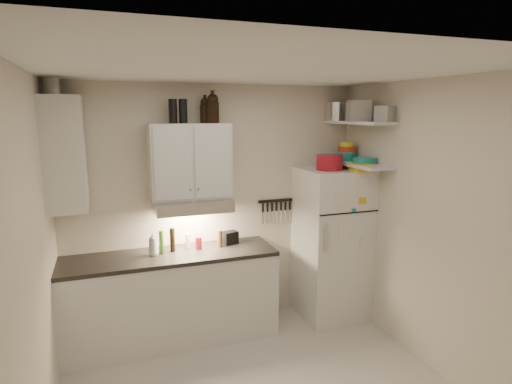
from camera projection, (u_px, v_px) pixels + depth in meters
name	position (u px, v px, depth m)	size (l,w,h in m)	color
ceiling	(266.00, 69.00, 3.01)	(3.20, 3.00, 0.02)	white
back_wall	(215.00, 206.00, 4.65)	(3.20, 0.02, 2.60)	beige
left_wall	(29.00, 273.00, 2.72)	(0.02, 3.00, 2.60)	beige
right_wall	(435.00, 228.00, 3.79)	(0.02, 3.00, 2.60)	beige
base_cabinet	(172.00, 299.00, 4.34)	(2.10, 0.60, 0.88)	silver
countertop	(170.00, 256.00, 4.25)	(2.10, 0.62, 0.04)	black
upper_cabinet	(190.00, 161.00, 4.29)	(0.80, 0.33, 0.75)	silver
side_cabinet	(65.00, 153.00, 3.77)	(0.33, 0.55, 1.00)	silver
range_hood	(192.00, 205.00, 4.31)	(0.76, 0.46, 0.12)	silver
fridge	(332.00, 243.00, 4.82)	(0.70, 0.68, 1.70)	white
shelf_hi	(359.00, 123.00, 4.52)	(0.30, 0.95, 0.03)	silver
shelf_lo	(357.00, 164.00, 4.60)	(0.30, 0.95, 0.03)	silver
knife_strip	(276.00, 201.00, 4.85)	(0.42, 0.02, 0.03)	black
dutch_oven	(330.00, 162.00, 4.55)	(0.28, 0.28, 0.16)	maroon
book_stack	(361.00, 167.00, 4.48)	(0.19, 0.24, 0.08)	yellow
spice_jar	(336.00, 165.00, 4.64)	(0.05, 0.05, 0.09)	silver
stock_pot	(338.00, 112.00, 4.82)	(0.28, 0.28, 0.20)	silver
tin_a	(359.00, 111.00, 4.38)	(0.21, 0.19, 0.21)	#AAAAAD
tin_b	(385.00, 114.00, 4.17)	(0.15, 0.15, 0.15)	#AAAAAD
bowl_teal	(345.00, 156.00, 4.82)	(0.25, 0.25, 0.10)	teal
bowl_orange	(347.00, 149.00, 4.78)	(0.20, 0.20, 0.06)	red
bowl_yellow	(347.00, 144.00, 4.77)	(0.15, 0.15, 0.05)	gold
plates	(365.00, 160.00, 4.53)	(0.25, 0.25, 0.06)	teal
growler_a	(205.00, 110.00, 4.31)	(0.11, 0.11, 0.26)	black
growler_b	(213.00, 108.00, 4.25)	(0.13, 0.13, 0.30)	black
thermos_a	(183.00, 111.00, 4.16)	(0.08, 0.08, 0.23)	black
thermos_b	(173.00, 111.00, 4.14)	(0.08, 0.08, 0.23)	black
side_jar	(51.00, 85.00, 3.69)	(0.14, 0.14, 0.18)	silver
soap_bottle	(153.00, 242.00, 4.18)	(0.11, 0.11, 0.28)	silver
pepper_mill	(220.00, 239.00, 4.46)	(0.06, 0.06, 0.18)	brown
oil_bottle	(161.00, 242.00, 4.23)	(0.05, 0.05, 0.24)	#336018
vinegar_bottle	(172.00, 240.00, 4.30)	(0.05, 0.05, 0.25)	black
clear_bottle	(188.00, 241.00, 4.42)	(0.05, 0.05, 0.15)	silver
red_jar	(199.00, 243.00, 4.39)	(0.06, 0.06, 0.13)	maroon
caddy	(230.00, 237.00, 4.58)	(0.16, 0.11, 0.13)	black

